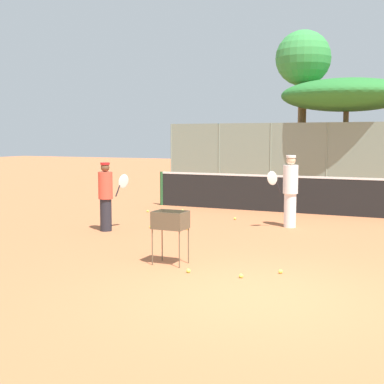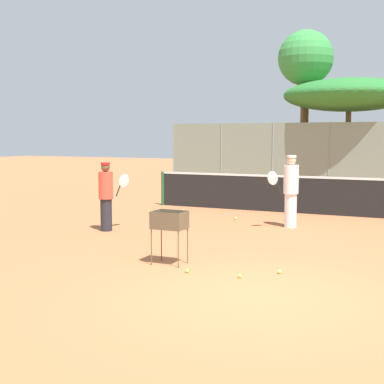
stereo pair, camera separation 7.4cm
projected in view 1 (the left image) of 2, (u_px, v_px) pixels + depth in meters
ground_plane at (256, 296)px, 7.31m from camera, size 80.00×80.00×0.00m
tennis_net at (347, 196)px, 14.60m from camera, size 11.55×0.10×1.07m
tree_0 at (347, 95)px, 29.49m from camera, size 7.16×7.16×5.34m
tree_1 at (303, 61)px, 31.60m from camera, size 3.26×3.26×8.42m
player_white_outfit at (290, 190)px, 12.78m from camera, size 0.64×0.77×1.73m
player_red_cap at (106, 195)px, 12.29m from camera, size 0.44×0.83×1.58m
ball_cart at (170, 225)px, 9.08m from camera, size 0.56×0.41×0.92m
tennis_ball_0 at (151, 227)px, 12.73m from camera, size 0.07×0.07×0.07m
tennis_ball_1 at (187, 228)px, 12.52m from camera, size 0.07×0.07×0.07m
tennis_ball_2 at (188, 271)px, 8.56m from camera, size 0.07×0.07×0.07m
tennis_ball_3 at (148, 211)px, 15.41m from camera, size 0.07×0.07×0.07m
tennis_ball_4 at (241, 276)px, 8.24m from camera, size 0.07×0.07×0.07m
tennis_ball_5 at (281, 271)px, 8.52m from camera, size 0.07×0.07×0.07m
tennis_ball_7 at (183, 210)px, 15.54m from camera, size 0.07×0.07×0.07m
tennis_ball_8 at (235, 218)px, 14.01m from camera, size 0.07×0.07×0.07m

